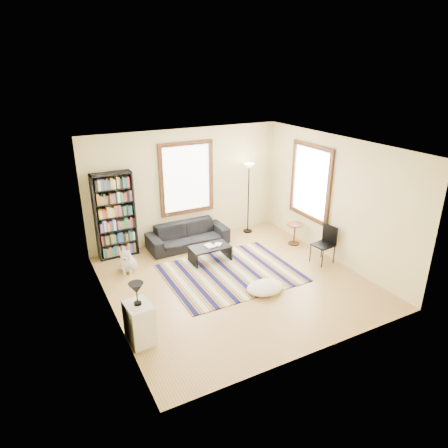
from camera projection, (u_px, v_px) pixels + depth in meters
name	position (u px, v px, depth m)	size (l,w,h in m)	color
floor	(235.00, 283.00, 8.31)	(5.00, 5.00, 0.10)	tan
ceiling	(237.00, 144.00, 7.23)	(5.00, 5.00, 0.10)	white
wall_back	(186.00, 185.00, 9.87)	(5.00, 0.10, 2.80)	beige
wall_front	(323.00, 275.00, 5.68)	(5.00, 0.10, 2.80)	beige
wall_left	(103.00, 244.00, 6.68)	(0.10, 5.00, 2.80)	beige
wall_right	(336.00, 199.00, 8.87)	(0.10, 5.00, 2.80)	beige
window_back	(187.00, 178.00, 9.73)	(1.20, 0.06, 1.60)	white
window_right	(311.00, 182.00, 9.42)	(0.06, 1.20, 1.60)	white
rug	(231.00, 273.00, 8.60)	(2.74, 2.19, 0.02)	#0B0E3A
sofa	(188.00, 235.00, 9.79)	(0.77, 1.97, 0.58)	black
bookshelf	(115.00, 216.00, 9.04)	(0.90, 0.30, 2.00)	black
coffee_table	(210.00, 254.00, 9.08)	(0.90, 0.50, 0.36)	black
book_a	(206.00, 247.00, 8.97)	(0.25, 0.19, 0.02)	beige
book_b	(215.00, 244.00, 9.12)	(0.15, 0.20, 0.02)	beige
floor_cushion	(265.00, 287.00, 7.87)	(0.78, 0.58, 0.19)	white
floor_lamp	(248.00, 199.00, 10.40)	(0.30, 0.30, 1.86)	black
side_table	(294.00, 234.00, 9.90)	(0.40, 0.40, 0.54)	#4B2512
folding_chair	(323.00, 245.00, 8.92)	(0.42, 0.40, 0.86)	black
white_cabinet	(140.00, 323.00, 6.37)	(0.38, 0.50, 0.70)	white
table_lamp	(137.00, 294.00, 6.17)	(0.24, 0.24, 0.38)	black
dog	(128.00, 259.00, 8.59)	(0.41, 0.57, 0.57)	silver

